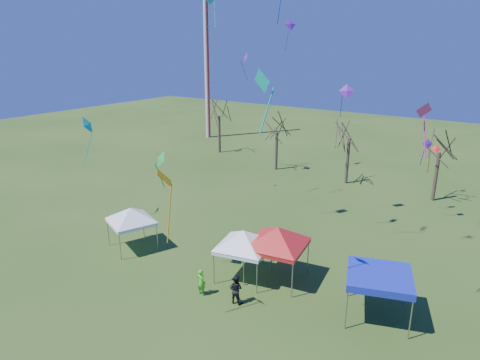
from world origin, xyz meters
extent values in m
plane|color=#2C4917|center=(0.00, 0.00, 0.00)|extent=(140.00, 140.00, 0.00)
cylinder|color=silver|center=(-28.00, 34.00, 12.50)|extent=(0.70, 0.70, 25.00)
cylinder|color=#3D2D21|center=(-20.85, 27.38, 2.39)|extent=(0.32, 0.32, 4.78)
cylinder|color=#3D2D21|center=(-10.77, 24.65, 2.14)|extent=(0.32, 0.32, 4.28)
cylinder|color=#3D2D21|center=(-2.37, 24.38, 2.32)|extent=(0.32, 0.32, 4.64)
cylinder|color=#3D2D21|center=(6.03, 24.04, 2.24)|extent=(0.32, 0.32, 4.49)
cylinder|color=gray|center=(-10.92, 1.32, 0.92)|extent=(0.06, 0.06, 1.85)
cylinder|color=gray|center=(-9.94, 3.71, 0.92)|extent=(0.06, 0.06, 1.85)
cylinder|color=gray|center=(-8.53, 0.34, 0.92)|extent=(0.06, 0.06, 1.85)
cylinder|color=gray|center=(-7.55, 2.73, 0.92)|extent=(0.06, 0.06, 1.85)
cube|color=white|center=(-9.24, 2.03, 1.96)|extent=(3.61, 3.61, 0.22)
pyramid|color=white|center=(-9.24, 2.03, 2.99)|extent=(3.62, 3.62, 0.92)
cylinder|color=gray|center=(-1.67, 1.50, 0.96)|extent=(0.06, 0.06, 1.92)
cylinder|color=gray|center=(-2.25, 4.13, 0.96)|extent=(0.06, 0.06, 1.92)
cylinder|color=gray|center=(0.96, 2.08, 0.96)|extent=(0.06, 0.06, 1.92)
cylinder|color=gray|center=(0.38, 4.71, 0.96)|extent=(0.06, 0.06, 1.92)
cube|color=white|center=(-0.64, 3.11, 2.04)|extent=(3.44, 3.44, 0.23)
pyramid|color=white|center=(-0.64, 3.11, 3.12)|extent=(3.99, 3.99, 0.96)
cylinder|color=gray|center=(-0.13, 2.36, 1.06)|extent=(0.06, 0.06, 2.13)
cylinder|color=gray|center=(-0.59, 5.30, 1.06)|extent=(0.06, 0.06, 2.13)
cylinder|color=gray|center=(2.82, 2.82, 1.06)|extent=(0.06, 0.06, 2.13)
cylinder|color=gray|center=(2.36, 5.76, 1.06)|extent=(0.06, 0.06, 2.13)
cube|color=#B81211|center=(1.11, 4.06, 2.26)|extent=(3.65, 3.65, 0.26)
pyramid|color=#B81211|center=(1.11, 4.06, 3.45)|extent=(4.46, 4.46, 1.06)
cylinder|color=gray|center=(6.33, 1.89, 1.06)|extent=(0.06, 0.06, 2.13)
cylinder|color=gray|center=(5.36, 4.71, 1.06)|extent=(0.06, 0.06, 2.13)
cylinder|color=gray|center=(9.15, 2.86, 1.06)|extent=(0.06, 0.06, 2.13)
cylinder|color=gray|center=(8.18, 5.68, 1.06)|extent=(0.06, 0.06, 2.13)
cube|color=#101FAC|center=(7.26, 3.78, 2.26)|extent=(4.06, 4.06, 0.26)
cube|color=#101FAC|center=(7.26, 3.78, 2.45)|extent=(4.06, 4.06, 0.13)
imported|color=black|center=(0.51, 0.64, 0.84)|extent=(0.90, 0.75, 1.68)
imported|color=#3CCE21|center=(-1.56, 0.20, 0.79)|extent=(0.60, 0.42, 1.58)
cone|color=orange|center=(-1.18, -2.58, 7.79)|extent=(1.24, 0.88, 1.01)
cube|color=orange|center=(-0.98, -2.62, 6.06)|extent=(0.12, 0.45, 2.89)
cone|color=#631AB9|center=(0.34, 15.59, 10.21)|extent=(1.33, 1.06, 1.11)
cube|color=#631AB9|center=(0.03, 15.44, 9.04)|extent=(0.35, 0.66, 1.77)
cone|color=green|center=(-4.71, 0.66, 7.41)|extent=(1.17, 0.97, 0.96)
cube|color=green|center=(-4.93, 0.77, 6.35)|extent=(0.29, 0.49, 1.62)
cone|color=#F4368C|center=(8.10, 4.89, 10.76)|extent=(0.91, 0.96, 0.79)
cube|color=#F4368C|center=(8.25, 5.07, 9.53)|extent=(0.42, 0.37, 2.03)
cube|color=blue|center=(-1.48, 8.15, 15.66)|extent=(0.49, 0.35, 1.81)
cube|color=#0DC2C4|center=(-9.66, 12.33, 15.77)|extent=(0.50, 0.60, 1.92)
cone|color=red|center=(6.62, 18.55, 6.00)|extent=(0.74, 0.55, 0.58)
cube|color=red|center=(6.26, 18.50, 4.88)|extent=(0.16, 0.75, 1.91)
cone|color=#4E17A5|center=(5.72, 19.99, 6.00)|extent=(0.86, 0.69, 0.82)
cube|color=#4E17A5|center=(5.49, 19.84, 4.97)|extent=(0.35, 0.52, 1.65)
cone|color=#5D1AB8|center=(-9.29, 24.18, 15.48)|extent=(1.23, 1.43, 1.19)
cube|color=#5D1AB8|center=(-9.45, 23.90, 14.04)|extent=(0.60, 0.39, 2.26)
cone|color=#691BC3|center=(-12.31, 20.58, 12.28)|extent=(1.09, 1.00, 1.02)
cube|color=#691BC3|center=(-12.59, 20.81, 11.06)|extent=(0.52, 0.62, 1.93)
cone|color=#0CC0B9|center=(-15.57, 3.98, 7.75)|extent=(1.43, 1.65, 1.35)
cube|color=#0CC0B9|center=(-15.30, 3.56, 5.99)|extent=(0.91, 0.59, 2.80)
cone|color=#0DC6AD|center=(2.71, -0.47, 12.18)|extent=(1.16, 0.80, 1.07)
cube|color=#0DC6AD|center=(3.02, -0.60, 10.96)|extent=(0.31, 0.68, 1.91)
camera|label=1|loc=(12.27, -16.05, 13.67)|focal=32.00mm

